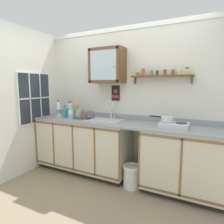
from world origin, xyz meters
TOP-DOWN VIEW (x-y plane):
  - floor at (0.00, 0.00)m, footprint 6.05×6.05m
  - back_wall at (0.00, 0.61)m, footprint 3.65×0.07m
  - side_wall_left at (-1.55, -0.31)m, footprint 0.05×3.39m
  - lower_cabinet_run at (-0.69, 0.29)m, footprint 1.67×0.62m
  - lower_cabinet_run_right at (0.97, 0.29)m, footprint 1.10×0.62m
  - countertop at (0.00, 0.28)m, footprint 3.01×0.64m
  - backsplash at (0.00, 0.58)m, footprint 3.01×0.02m
  - sink at (-0.29, 0.32)m, footprint 0.58×0.42m
  - hot_plate_stove at (0.82, 0.26)m, footprint 0.38×0.30m
  - saucepan at (0.72, 0.29)m, footprint 0.35×0.18m
  - bottle_detergent_teal_0 at (-1.06, 0.25)m, footprint 0.07×0.07m
  - bottle_juice_amber_1 at (-0.88, 0.36)m, footprint 0.08×0.08m
  - bottle_water_clear_2 at (-1.05, 0.36)m, footprint 0.07×0.07m
  - bottle_water_blue_3 at (-0.86, 0.17)m, footprint 0.08×0.08m
  - bottle_opaque_white_4 at (-1.17, 0.22)m, footprint 0.07×0.07m
  - dish_rack at (-0.71, 0.28)m, footprint 0.35×0.22m
  - mug at (-0.69, 0.34)m, footprint 0.12×0.09m
  - wall_cabinet at (-0.30, 0.44)m, footprint 0.57×0.32m
  - spice_shelf at (0.56, 0.52)m, footprint 0.92×0.14m
  - warning_sign at (-0.21, 0.58)m, footprint 0.15×0.01m
  - window at (-1.52, 0.02)m, footprint 0.03×0.69m
  - trash_bin at (0.28, 0.11)m, footprint 0.28×0.28m

SIDE VIEW (x-z plane):
  - floor at x=0.00m, z-range 0.00..0.00m
  - trash_bin at x=0.28m, z-range 0.01..0.34m
  - lower_cabinet_run_right at x=0.97m, z-range 0.00..0.90m
  - lower_cabinet_run at x=-0.69m, z-range 0.00..0.90m
  - countertop at x=0.00m, z-range 0.90..0.93m
  - sink at x=-0.29m, z-range 0.70..1.13m
  - dish_rack at x=-0.71m, z-range 0.87..1.03m
  - hot_plate_stove at x=0.82m, z-range 0.93..0.99m
  - backsplash at x=0.00m, z-range 0.93..1.01m
  - mug at x=-0.69m, z-range 0.93..1.02m
  - bottle_detergent_teal_0 at x=-1.06m, z-range 0.91..1.12m
  - saucepan at x=0.72m, z-range 1.00..1.07m
  - bottle_water_clear_2 at x=-1.05m, z-range 0.92..1.19m
  - bottle_juice_amber_1 at x=-0.88m, z-range 0.92..1.20m
  - bottle_opaque_white_4 at x=-1.17m, z-range 0.91..1.22m
  - bottle_water_blue_3 at x=-0.86m, z-range 0.91..1.22m
  - side_wall_left at x=-1.55m, z-range 0.00..2.45m
  - back_wall at x=0.00m, z-range 0.01..2.46m
  - window at x=-1.52m, z-range 0.82..1.72m
  - warning_sign at x=-0.21m, z-range 1.23..1.49m
  - spice_shelf at x=0.56m, z-range 1.53..1.76m
  - wall_cabinet at x=-0.30m, z-range 1.53..2.09m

